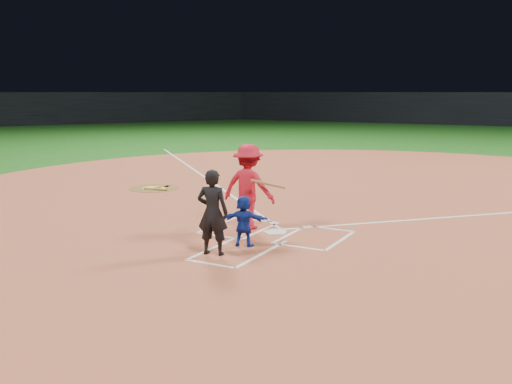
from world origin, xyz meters
The scene contains 13 objects.
ground centered at (0.00, 0.00, 0.00)m, with size 120.00×120.00×0.00m, color #144D13.
home_plate_dirt centered at (0.00, 6.00, 0.01)m, with size 28.00×28.00×0.01m, color #9C4B33.
stadium_wall_far centered at (0.00, 48.00, 1.60)m, with size 80.00×1.20×3.20m, color black.
home_plate centered at (0.00, 0.00, 0.02)m, with size 0.60×0.60×0.02m, color silver.
on_deck_circle centered at (-6.32, 3.55, 0.02)m, with size 1.70×1.70×0.01m, color brown.
on_deck_logo centered at (-6.32, 3.55, 0.02)m, with size 0.80×0.80×0.00m, color yellow.
on_deck_bat_a centered at (-6.17, 3.80, 0.05)m, with size 0.06×0.06×0.84m, color #A86D3D.
on_deck_bat_c centered at (-6.02, 3.25, 0.05)m, with size 0.06×0.06×0.84m, color brown.
bat_weight_donut centered at (-6.12, 3.95, 0.05)m, with size 0.19×0.19×0.05m, color black.
catcher centered at (-0.07, -1.37, 0.55)m, with size 1.00×0.32×1.08m, color navy.
umpire centered at (-0.30, -2.22, 0.87)m, with size 0.63×0.41×1.72m, color black.
chalk_markings centered at (0.00, 5.29, 0.01)m, with size 28.35×17.32×0.01m.
batter_at_plate centered at (-0.74, 0.05, 1.02)m, with size 1.58×0.88×2.01m.
Camera 1 is at (5.66, -11.55, 3.23)m, focal length 40.00 mm.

